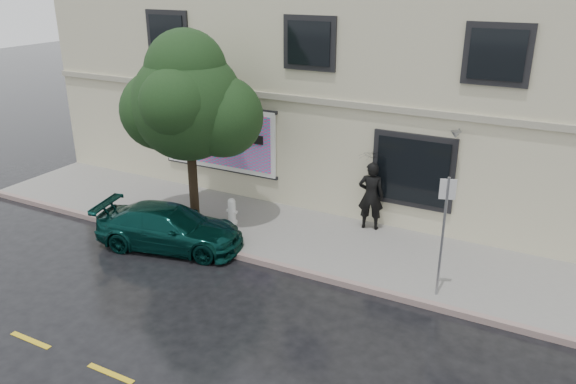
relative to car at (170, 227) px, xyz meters
The scene contains 12 objects.
ground 2.69m from the car, 27.26° to the right, with size 90.00×90.00×0.00m, color black.
sidewalk 3.15m from the car, 41.35° to the left, with size 20.00×3.50×0.15m, color gray.
curb 2.40m from the car, ahead, with size 20.00×0.18×0.16m, color gray.
road_marking 5.28m from the car, 63.64° to the right, with size 19.00×0.12×0.01m, color gold.
building 8.64m from the car, 73.35° to the left, with size 20.00×8.12×7.00m.
billboard 4.09m from the car, 103.18° to the left, with size 4.30×0.16×2.20m.
car is the anchor object (origin of this frame).
pedestrian 5.66m from the car, 37.11° to the left, with size 0.73×0.48×2.00m, color black.
umbrella 5.94m from the car, 37.11° to the left, with size 0.85×0.85×0.63m, color black.
street_tree 3.40m from the car, 100.44° to the left, with size 3.12×3.12×5.06m.
fire_hydrant 1.98m from the car, 65.26° to the left, with size 0.33×0.31×0.80m.
sign_pole 7.25m from the car, ahead, with size 0.34×0.13×2.85m.
Camera 1 is at (6.95, -9.53, 7.04)m, focal length 35.00 mm.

